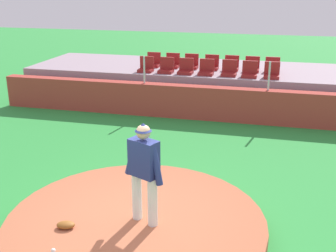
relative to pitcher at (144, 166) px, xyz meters
name	(u,v)px	position (x,y,z in m)	size (l,w,h in m)	color
ground_plane	(136,231)	(-0.19, 0.06, -1.28)	(60.00, 60.00, 0.00)	#2B8D39
pitchers_mound	(136,225)	(-0.19, 0.06, -1.15)	(4.45, 4.45, 0.27)	#AE5E3E
pitcher	(144,166)	(0.00, 0.00, 0.00)	(0.76, 0.43, 1.75)	white
baseball	(53,251)	(-1.07, -1.17, -0.98)	(0.07, 0.07, 0.07)	white
fielding_glove	(66,225)	(-1.20, -0.51, -0.96)	(0.30, 0.20, 0.11)	brown
brick_barrier	(201,103)	(-0.19, 6.62, -0.76)	(13.39, 0.40, 1.04)	#A53930
fence_post_left	(144,70)	(-2.01, 6.62, 0.19)	(0.06, 0.06, 0.86)	silver
fence_post_right	(269,76)	(1.82, 6.62, 0.19)	(0.06, 0.06, 0.86)	silver
bleacher_platform	(212,84)	(-0.19, 8.91, -0.68)	(12.93, 3.56, 1.20)	gray
stadium_chair_0	(146,67)	(-2.26, 7.65, 0.08)	(0.48, 0.44, 0.50)	maroon
stadium_chair_1	(166,68)	(-1.56, 7.66, 0.08)	(0.48, 0.44, 0.50)	maroon
stadium_chair_2	(186,69)	(-0.89, 7.64, 0.08)	(0.48, 0.44, 0.50)	maroon
stadium_chair_3	(206,70)	(-0.20, 7.65, 0.08)	(0.48, 0.44, 0.50)	maroon
stadium_chair_4	(229,71)	(0.54, 7.68, 0.08)	(0.48, 0.44, 0.50)	maroon
stadium_chair_5	(250,72)	(1.20, 7.63, 0.08)	(0.48, 0.44, 0.50)	maroon
stadium_chair_6	(272,73)	(1.89, 7.64, 0.08)	(0.48, 0.44, 0.50)	maroon
stadium_chair_7	(153,62)	(-2.27, 8.57, 0.08)	(0.48, 0.44, 0.50)	maroon
stadium_chair_8	(172,63)	(-1.57, 8.56, 0.08)	(0.48, 0.44, 0.50)	maroon
stadium_chair_9	(191,64)	(-0.88, 8.56, 0.08)	(0.48, 0.44, 0.50)	maroon
stadium_chair_10	(212,65)	(-0.16, 8.54, 0.08)	(0.48, 0.44, 0.50)	maroon
stadium_chair_11	(231,66)	(0.53, 8.57, 0.08)	(0.48, 0.44, 0.50)	maroon
stadium_chair_12	(252,67)	(1.23, 8.54, 0.08)	(0.48, 0.44, 0.50)	maroon
stadium_chair_13	(272,68)	(1.90, 8.55, 0.08)	(0.48, 0.44, 0.50)	maroon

